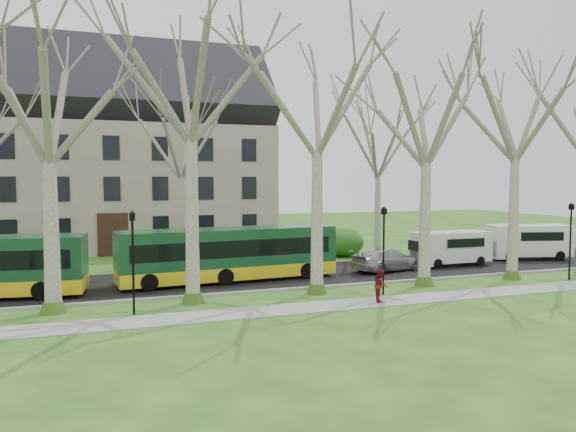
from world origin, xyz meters
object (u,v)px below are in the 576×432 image
object	(u,v)px
pedestrian_b	(380,285)
van_b	(529,242)
sedan	(387,259)
van_a	(451,249)
bus_follow	(229,254)

from	to	relation	value
pedestrian_b	van_b	bearing A→B (deg)	-43.16
van_b	pedestrian_b	size ratio (longest dim) A/B	3.60
sedan	van_a	distance (m)	5.02
bus_follow	van_b	distance (m)	21.89
van_a	pedestrian_b	world-z (taller)	van_a
van_a	van_b	bearing A→B (deg)	4.49
van_b	bus_follow	bearing A→B (deg)	-161.84
van_a	pedestrian_b	xyz separation A→B (m)	(-9.68, -7.96, -0.34)
van_b	pedestrian_b	world-z (taller)	van_b
bus_follow	sedan	xyz separation A→B (m)	(10.02, -0.01, -0.81)
pedestrian_b	sedan	bearing A→B (deg)	-12.21
van_b	sedan	bearing A→B (deg)	-159.72
bus_follow	pedestrian_b	distance (m)	9.27
van_a	van_b	size ratio (longest dim) A/B	0.92
bus_follow	van_a	world-z (taller)	bus_follow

